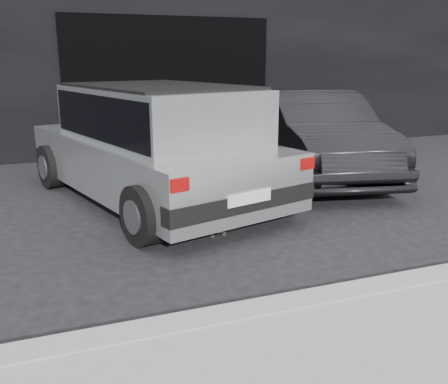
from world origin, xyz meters
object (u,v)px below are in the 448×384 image
object	(u,v)px
second_car	(314,134)
cat_white	(179,217)
silver_hatchback	(155,139)
cat_siamese	(213,221)

from	to	relation	value
second_car	cat_white	world-z (taller)	second_car
silver_hatchback	second_car	distance (m)	2.80
silver_hatchback	cat_siamese	xyz separation A→B (m)	(0.27, -1.46, -0.70)
cat_siamese	cat_white	distance (m)	0.38
silver_hatchback	cat_white	xyz separation A→B (m)	(-0.06, -1.27, -0.67)
second_car	cat_white	xyz separation A→B (m)	(-2.78, -1.89, -0.51)
cat_siamese	cat_white	size ratio (longest dim) A/B	1.20
silver_hatchback	cat_siamese	bearing A→B (deg)	-94.74
cat_siamese	cat_white	bearing A→B (deg)	-38.80
cat_white	silver_hatchback	bearing A→B (deg)	171.88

